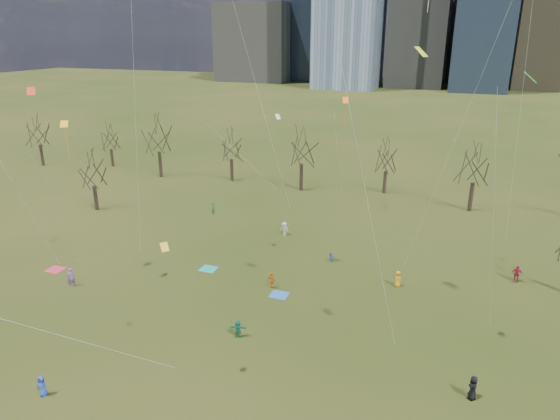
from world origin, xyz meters
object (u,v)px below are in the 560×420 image
(blanket_teal, at_px, (208,269))
(blanket_navy, at_px, (279,295))
(person_0, at_px, (42,386))
(blanket_crimson, at_px, (55,269))
(person_4, at_px, (272,281))

(blanket_teal, relative_size, blanket_navy, 1.00)
(person_0, bearing_deg, blanket_teal, 83.46)
(blanket_teal, distance_m, person_0, 20.36)
(blanket_teal, height_order, blanket_crimson, same)
(blanket_crimson, relative_size, person_4, 1.05)
(blanket_navy, distance_m, blanket_crimson, 23.11)
(blanket_teal, distance_m, blanket_navy, 8.88)
(blanket_navy, bearing_deg, person_0, -118.85)
(blanket_crimson, bearing_deg, person_4, 10.40)
(person_0, bearing_deg, blanket_crimson, 128.51)
(blanket_teal, relative_size, blanket_crimson, 1.00)
(blanket_crimson, bearing_deg, blanket_navy, 7.51)
(blanket_navy, xyz_separation_m, blanket_crimson, (-22.91, -3.02, 0.00))
(blanket_teal, height_order, person_0, person_0)
(blanket_navy, bearing_deg, person_4, 138.01)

